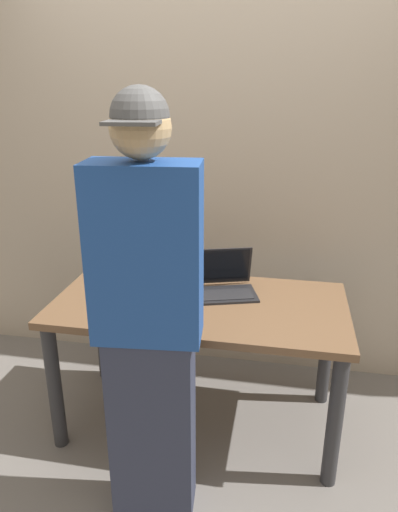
% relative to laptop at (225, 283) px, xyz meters
% --- Properties ---
extents(ground_plane, '(8.00, 8.00, 0.00)m').
position_rel_laptop_xyz_m(ground_plane, '(-0.11, -0.14, -0.80)').
color(ground_plane, slate).
rests_on(ground_plane, ground).
extents(desk, '(1.50, 0.75, 0.75)m').
position_rel_laptop_xyz_m(desk, '(-0.11, -0.14, -0.17)').
color(desk, brown).
rests_on(desk, ground).
extents(laptop, '(0.38, 0.34, 0.23)m').
position_rel_laptop_xyz_m(laptop, '(0.00, 0.00, 0.00)').
color(laptop, black).
rests_on(laptop, desk).
extents(beer_bottle_green, '(0.07, 0.07, 0.28)m').
position_rel_laptop_xyz_m(beer_bottle_green, '(-0.44, -0.12, 0.05)').
color(beer_bottle_green, '#1E5123').
rests_on(beer_bottle_green, desk).
extents(beer_bottle_dark, '(0.08, 0.08, 0.29)m').
position_rel_laptop_xyz_m(beer_bottle_dark, '(-0.29, -0.10, 0.05)').
color(beer_bottle_dark, '#333333').
rests_on(beer_bottle_dark, desk).
extents(beer_bottle_amber, '(0.06, 0.06, 0.26)m').
position_rel_laptop_xyz_m(beer_bottle_amber, '(-0.36, 0.01, 0.05)').
color(beer_bottle_amber, brown).
rests_on(beer_bottle_amber, desk).
extents(person_figure, '(0.43, 0.31, 1.81)m').
position_rel_laptop_xyz_m(person_figure, '(-0.20, -0.73, 0.14)').
color(person_figure, '#2D3347').
rests_on(person_figure, ground).
extents(back_wall, '(6.00, 0.10, 2.60)m').
position_rel_laptop_xyz_m(back_wall, '(-0.11, 0.57, 0.50)').
color(back_wall, tan).
rests_on(back_wall, ground).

